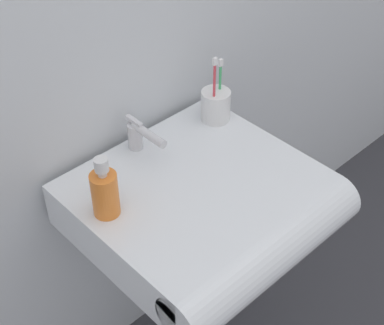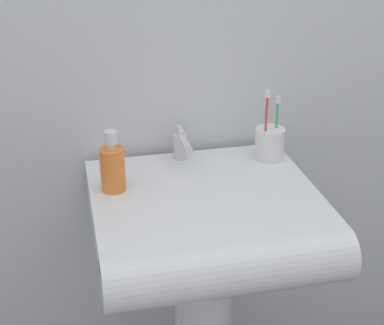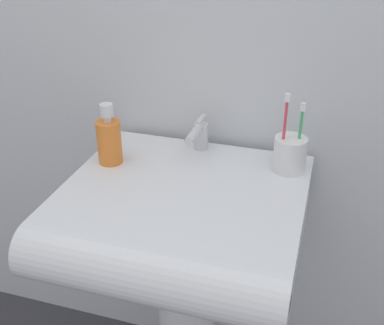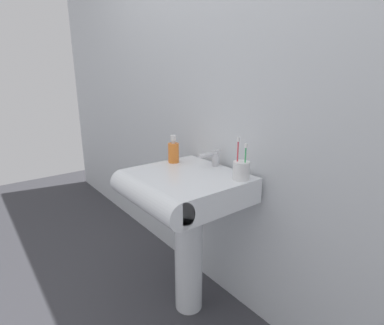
% 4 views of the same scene
% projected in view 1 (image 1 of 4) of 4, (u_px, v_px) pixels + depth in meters
% --- Properties ---
extents(sink_pedestal, '(0.15, 0.15, 0.68)m').
position_uv_depth(sink_pedestal, '(194.00, 299.00, 1.74)').
color(sink_pedestal, white).
rests_on(sink_pedestal, ground).
extents(sink_basin, '(0.56, 0.54, 0.13)m').
position_uv_depth(sink_basin, '(208.00, 210.00, 1.45)').
color(sink_basin, white).
rests_on(sink_basin, sink_pedestal).
extents(faucet, '(0.04, 0.14, 0.09)m').
position_uv_depth(faucet, '(140.00, 135.00, 1.49)').
color(faucet, silver).
rests_on(faucet, sink_basin).
extents(toothbrush_cup, '(0.08, 0.08, 0.20)m').
position_uv_depth(toothbrush_cup, '(216.00, 105.00, 1.61)').
color(toothbrush_cup, white).
rests_on(toothbrush_cup, sink_basin).
extents(soap_bottle, '(0.06, 0.06, 0.16)m').
position_uv_depth(soap_bottle, '(105.00, 192.00, 1.31)').
color(soap_bottle, orange).
rests_on(soap_bottle, sink_basin).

